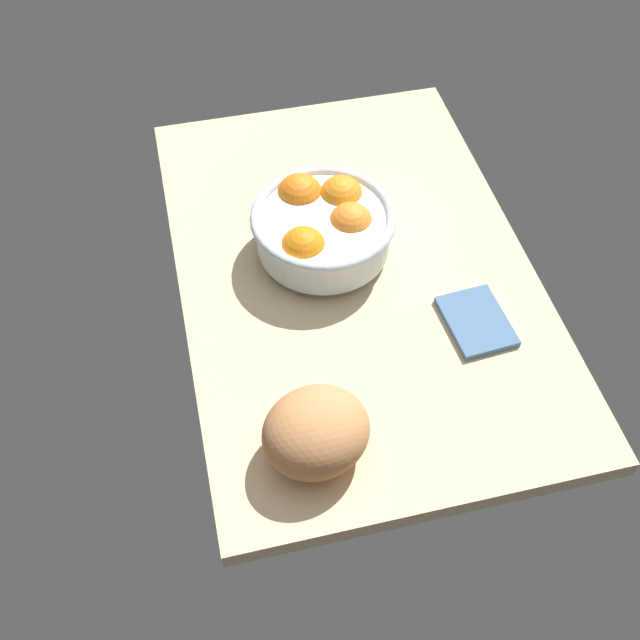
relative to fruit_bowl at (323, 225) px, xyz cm
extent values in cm
cube|color=beige|center=(4.55, 3.89, -6.89)|extent=(82.20, 53.89, 3.00)
cylinder|color=silver|center=(0.50, -0.08, -4.63)|extent=(10.56, 10.56, 1.52)
cylinder|color=silver|center=(0.50, -0.08, -0.82)|extent=(20.50, 20.50, 6.10)
torus|color=silver|center=(0.50, -0.08, 2.23)|extent=(22.10, 22.10, 1.60)
sphere|color=orange|center=(-5.99, -2.30, 0.80)|extent=(7.52, 7.52, 7.52)
sphere|color=orange|center=(5.06, -4.15, 0.73)|extent=(7.09, 7.09, 7.09)
sphere|color=orange|center=(-4.25, 3.42, 0.76)|extent=(7.25, 7.25, 7.25)
sphere|color=orange|center=(1.70, 4.08, 0.72)|extent=(7.06, 7.06, 7.06)
ellipsoid|color=#C6824F|center=(34.38, -8.99, -0.48)|extent=(15.47, 16.50, 9.83)
cube|color=#496B91|center=(19.48, 18.35, -4.86)|extent=(12.03, 9.38, 1.06)
camera|label=1|loc=(79.62, -19.02, 82.00)|focal=42.42mm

